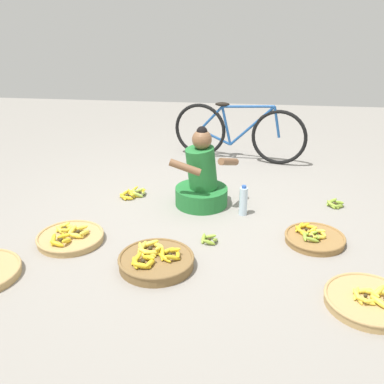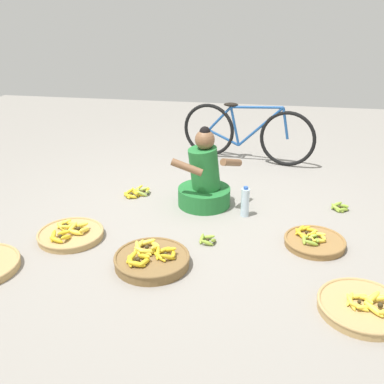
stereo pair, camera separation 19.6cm
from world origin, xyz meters
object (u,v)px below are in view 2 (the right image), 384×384
Objects in this scene: bicycle_leaning at (247,133)px; banana_basket_near_vendor at (363,306)px; water_bottle at (245,202)px; loose_bananas_back_center at (138,192)px; loose_bananas_mid_right at (208,240)px; banana_basket_front_left at (152,259)px; vendor_woman_front at (204,181)px; banana_basket_near_bicycle at (314,241)px; banana_basket_mid_left at (71,234)px; loose_bananas_back_right at (340,207)px.

banana_basket_near_vendor is at bearing -71.55° from bicycle_leaning.
loose_bananas_back_center is at bearing 165.56° from water_bottle.
loose_bananas_back_center reaches higher than loose_bananas_mid_right.
water_bottle reaches higher than banana_basket_front_left.
vendor_woman_front reaches higher than water_bottle.
bicycle_leaning is at bearing 77.17° from vendor_woman_front.
bicycle_leaning is at bearing 109.00° from banana_basket_near_bicycle.
banana_basket_near_vendor is at bearing -14.36° from banana_basket_mid_left.
loose_bananas_mid_right is at bearing -44.74° from loose_bananas_back_center.
water_bottle is at bearing 143.31° from banana_basket_near_bicycle.
loose_bananas_back_center is (-2.00, 1.57, -0.01)m from banana_basket_near_vendor.
loose_bananas_mid_right is at bearing 147.78° from banana_basket_near_vendor.
banana_basket_near_vendor is at bearing -11.15° from banana_basket_front_left.
bicycle_leaning reaches higher than banana_basket_near_vendor.
banana_basket_near_vendor reaches higher than loose_bananas_back_center.
vendor_woman_front is 2.79× the size of loose_bananas_back_center.
banana_basket_near_vendor is at bearing -32.22° from loose_bananas_mid_right.
water_bottle reaches higher than loose_bananas_back_center.
banana_basket_mid_left is 1.03m from loose_bananas_back_center.
bicycle_leaning is 2.65m from banana_basket_front_left.
loose_bananas_back_center is at bearing 110.86° from banana_basket_front_left.
banana_basket_near_vendor reaches higher than banana_basket_near_bicycle.
banana_basket_near_vendor is (1.52, -0.30, -0.01)m from banana_basket_front_left.
loose_bananas_back_right is at bearing -52.25° from bicycle_leaning.
loose_bananas_back_right is at bearing 22.56° from banana_basket_mid_left.
banana_basket_front_left is at bearing -132.11° from loose_bananas_mid_right.
banana_basket_front_left is 1.37m from banana_basket_near_bicycle.
banana_basket_near_bicycle is at bearing 6.98° from loose_bananas_mid_right.
loose_bananas_back_center is at bearing 141.83° from banana_basket_near_vendor.
banana_basket_near_bicycle reaches higher than loose_bananas_back_center.
banana_basket_near_bicycle is 3.38× the size of loose_bananas_mid_right.
vendor_woman_front reaches higher than banana_basket_front_left.
bicycle_leaning is 1.61m from water_bottle.
bicycle_leaning reaches higher than loose_bananas_back_right.
loose_bananas_back_center is at bearing 135.26° from loose_bananas_mid_right.
loose_bananas_back_center reaches higher than loose_bananas_back_right.
banana_basket_near_vendor reaches higher than loose_bananas_mid_right.
loose_bananas_back_center is (0.31, 0.98, -0.01)m from banana_basket_mid_left.
water_bottle reaches higher than banana_basket_mid_left.
water_bottle is at bearing 64.01° from loose_bananas_mid_right.
banana_basket_near_bicycle reaches higher than loose_bananas_mid_right.
water_bottle is (-0.61, 0.45, 0.10)m from banana_basket_near_bicycle.
vendor_woman_front is 0.47m from water_bottle.
bicycle_leaning is 5.80× the size of loose_bananas_back_center.
water_bottle is (-0.91, -0.29, 0.11)m from loose_bananas_back_right.
bicycle_leaning is 2.81× the size of banana_basket_near_vendor.
vendor_woman_front reaches higher than banana_basket_near_bicycle.
loose_bananas_mid_right is (-0.18, -2.15, -0.33)m from bicycle_leaning.
banana_basket_front_left is at bearing -69.14° from loose_bananas_back_center.
loose_bananas_back_center is (-1.75, 0.75, -0.01)m from banana_basket_near_bicycle.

